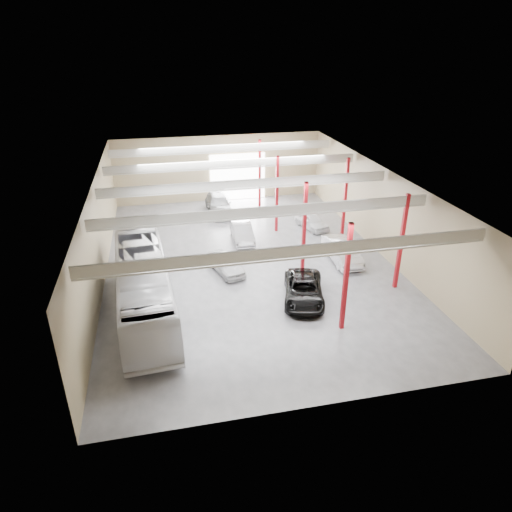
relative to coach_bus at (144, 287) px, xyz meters
name	(u,v)px	position (x,y,z in m)	size (l,w,h in m)	color
depot_shell	(249,202)	(8.11, 6.11, 3.09)	(22.12, 32.12, 7.06)	#4D4D53
coach_bus	(144,287)	(0.00, 0.00, 0.00)	(3.16, 13.52, 3.77)	silver
black_sedan	(304,290)	(10.48, -0.71, -1.10)	(2.59, 5.63, 1.56)	black
car_row_a	(226,264)	(5.98, 4.49, -1.17)	(1.69, 4.19, 1.43)	silver
car_row_b	(242,232)	(8.28, 10.13, -1.10)	(1.67, 4.77, 1.57)	#B0B0B5
car_row_c	(219,204)	(7.30, 17.63, -1.02)	(2.41, 5.92, 1.72)	slate
car_right_near	(342,251)	(15.34, 4.47, -1.02)	(1.83, 5.23, 1.72)	silver
car_right_far	(311,221)	(15.19, 11.61, -1.18)	(1.67, 4.15, 1.41)	silver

